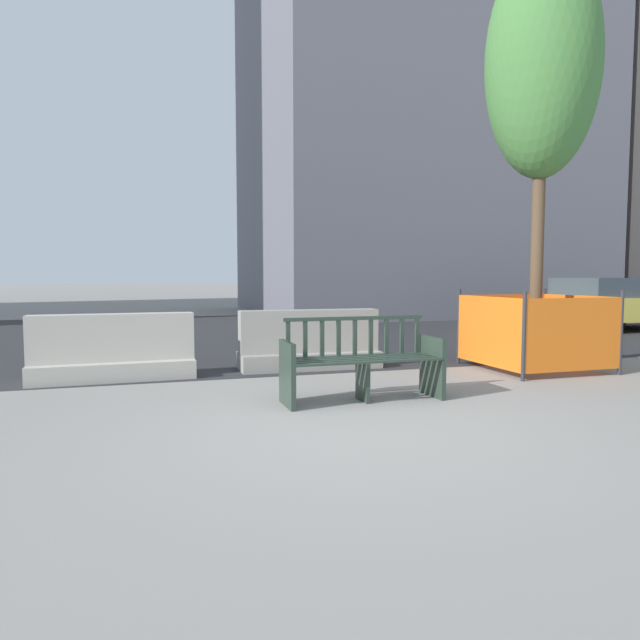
{
  "coord_description": "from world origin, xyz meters",
  "views": [
    {
      "loc": [
        -1.76,
        -4.54,
        1.31
      ],
      "look_at": [
        0.46,
        2.5,
        0.75
      ],
      "focal_mm": 32.0,
      "sensor_mm": 36.0,
      "label": 1
    }
  ],
  "objects_px": {
    "street_bench": "(362,363)",
    "street_tree": "(542,64)",
    "jersey_barrier_left": "(113,353)",
    "car_taxi_near": "(605,303)",
    "jersey_barrier_centre": "(309,345)",
    "construction_fence": "(535,329)"
  },
  "relations": [
    {
      "from": "construction_fence",
      "to": "jersey_barrier_centre",
      "type": "bearing_deg",
      "value": 161.38
    },
    {
      "from": "jersey_barrier_centre",
      "to": "car_taxi_near",
      "type": "height_order",
      "value": "car_taxi_near"
    },
    {
      "from": "street_bench",
      "to": "car_taxi_near",
      "type": "height_order",
      "value": "car_taxi_near"
    },
    {
      "from": "street_bench",
      "to": "jersey_barrier_left",
      "type": "bearing_deg",
      "value": 140.43
    },
    {
      "from": "street_bench",
      "to": "street_tree",
      "type": "relative_size",
      "value": 0.29
    },
    {
      "from": "jersey_barrier_centre",
      "to": "street_bench",
      "type": "bearing_deg",
      "value": -91.92
    },
    {
      "from": "street_bench",
      "to": "jersey_barrier_centre",
      "type": "relative_size",
      "value": 0.84
    },
    {
      "from": "street_bench",
      "to": "street_tree",
      "type": "bearing_deg",
      "value": 21.01
    },
    {
      "from": "street_bench",
      "to": "street_tree",
      "type": "height_order",
      "value": "street_tree"
    },
    {
      "from": "jersey_barrier_left",
      "to": "construction_fence",
      "type": "distance_m",
      "value": 5.75
    },
    {
      "from": "street_tree",
      "to": "construction_fence",
      "type": "relative_size",
      "value": 3.7
    },
    {
      "from": "street_bench",
      "to": "car_taxi_near",
      "type": "distance_m",
      "value": 10.26
    },
    {
      "from": "jersey_barrier_left",
      "to": "construction_fence",
      "type": "height_order",
      "value": "construction_fence"
    },
    {
      "from": "jersey_barrier_left",
      "to": "street_bench",
      "type": "bearing_deg",
      "value": -39.57
    },
    {
      "from": "jersey_barrier_centre",
      "to": "jersey_barrier_left",
      "type": "distance_m",
      "value": 2.64
    },
    {
      "from": "jersey_barrier_left",
      "to": "street_tree",
      "type": "height_order",
      "value": "street_tree"
    },
    {
      "from": "street_bench",
      "to": "jersey_barrier_centre",
      "type": "bearing_deg",
      "value": 88.08
    },
    {
      "from": "street_bench",
      "to": "street_tree",
      "type": "xyz_separation_m",
      "value": [
        3.11,
        1.19,
        3.82
      ]
    },
    {
      "from": "jersey_barrier_centre",
      "to": "street_tree",
      "type": "distance_m",
      "value": 5.03
    },
    {
      "from": "jersey_barrier_left",
      "to": "construction_fence",
      "type": "bearing_deg",
      "value": -9.25
    },
    {
      "from": "car_taxi_near",
      "to": "jersey_barrier_centre",
      "type": "bearing_deg",
      "value": -158.34
    },
    {
      "from": "construction_fence",
      "to": "car_taxi_near",
      "type": "relative_size",
      "value": 0.35
    }
  ]
}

